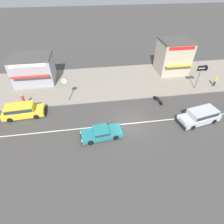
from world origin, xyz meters
TOP-DOWN VIEW (x-y plane):
  - ground_plane at (0.00, 0.00)m, footprint 160.00×160.00m
  - lane_centre_stripe at (0.00, 0.00)m, footprint 50.40×0.14m
  - kerb_strip at (0.00, 9.59)m, footprint 68.00×10.00m
  - minivan_yellow_0 at (-12.14, 3.17)m, footprint 4.82×2.10m
  - sedan_teal_1 at (-3.30, -1.44)m, footprint 4.46×2.19m
  - minivan_silver_3 at (8.01, -0.72)m, footprint 5.02×2.69m
  - motorcycle_0 at (4.60, 3.41)m, footprint 0.78×1.82m
  - street_clock at (-7.00, 5.14)m, footprint 0.69×0.22m
  - arrow_signboard at (11.58, 5.73)m, footprint 1.55×0.82m
  - pedestrian_near_clock at (-12.37, 5.08)m, footprint 0.34×0.34m
  - pedestrian_mid_kerb at (14.12, 5.99)m, footprint 0.34×0.34m
  - shopfront_corner_warung at (9.60, 11.46)m, footprint 4.73×4.99m
  - shopfront_mid_block at (-12.00, 11.16)m, footprint 5.74×4.93m

SIDE VIEW (x-z plane):
  - ground_plane at x=0.00m, z-range 0.00..0.00m
  - lane_centre_stripe at x=0.00m, z-range 0.00..0.01m
  - kerb_strip at x=0.00m, z-range 0.00..0.15m
  - motorcycle_0 at x=4.60m, z-range 0.02..0.82m
  - sedan_teal_1 at x=-3.30m, z-range 0.00..1.07m
  - minivan_yellow_0 at x=-12.14m, z-range 0.06..1.63m
  - minivan_silver_3 at x=8.01m, z-range 0.06..1.63m
  - pedestrian_mid_kerb at x=14.12m, z-range 0.27..1.84m
  - pedestrian_near_clock at x=-12.37m, z-range 0.28..1.91m
  - shopfront_mid_block at x=-12.00m, z-range 0.16..4.17m
  - shopfront_corner_warung at x=9.60m, z-range 0.16..5.28m
  - street_clock at x=-7.00m, z-range 1.02..4.43m
  - arrow_signboard at x=11.58m, z-range 1.37..4.94m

